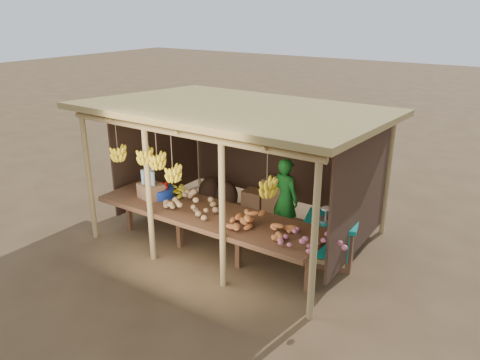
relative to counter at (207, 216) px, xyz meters
The scene contains 13 objects.
ground 1.20m from the counter, 90.00° to the left, with size 60.00×60.00×0.00m, color brown.
stall_structure 1.44m from the counter, 89.69° to the left, with size 4.70×3.50×2.43m.
counter is the anchor object (origin of this frame).
potato_heap 0.36m from the counter, 169.40° to the right, with size 0.93×0.56×0.36m, color #A37E54, non-canonical shape.
sweet_potato_heap 1.01m from the counter, ahead, with size 0.93×0.56×0.36m, color #C46C32, non-canonical shape.
onion_heap 1.92m from the counter, ahead, with size 0.87×0.52×0.36m, color #CC637C, non-canonical shape.
banana_pile 1.02m from the counter, 160.52° to the left, with size 0.51×0.31×0.34m, color yellow, non-canonical shape.
tomato_basin 1.06m from the counter, behind, with size 0.45×0.45×0.23m.
bottle_box 1.18m from the counter, behind, with size 0.46×0.40×0.51m.
vendor 1.50m from the counter, 62.22° to the left, with size 0.53×0.35×1.47m, color #176A1F.
tarp_crate 2.00m from the counter, 29.36° to the left, with size 0.97×0.88×0.97m.
carton_stack 2.16m from the counter, 92.75° to the left, with size 0.93×0.36×0.70m.
burlap_sacks 2.23m from the counter, 121.69° to the left, with size 0.90×0.47×0.64m.
Camera 1 is at (4.19, -6.31, 3.86)m, focal length 35.00 mm.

